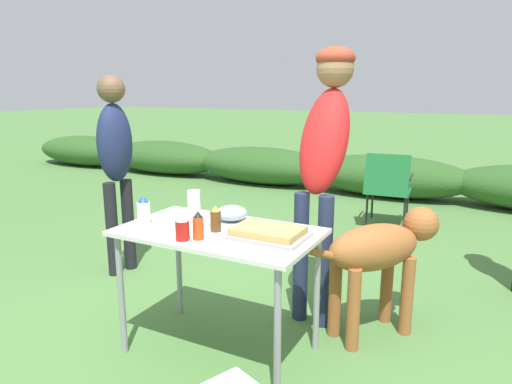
{
  "coord_description": "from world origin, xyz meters",
  "views": [
    {
      "loc": [
        1.3,
        -2.05,
        1.5
      ],
      "look_at": [
        0.05,
        0.36,
        0.89
      ],
      "focal_mm": 32.0,
      "sensor_mm": 36.0,
      "label": 1
    }
  ],
  "objects_px": {
    "food_tray": "(268,233)",
    "paper_cup_stack": "(194,203)",
    "hot_sauce_bottle": "(198,226)",
    "mixing_bowl": "(232,213)",
    "dog": "(381,252)",
    "folding_table": "(219,243)",
    "camp_chair_green_behind_table": "(388,186)",
    "plate_stack": "(193,222)",
    "mayo_bottle": "(144,211)",
    "standing_person_in_dark_puffer": "(325,144)",
    "ketchup_bottle": "(182,228)",
    "standing_person_in_navy_coat": "(116,155)",
    "beer_bottle": "(216,219)"
  },
  "relations": [
    {
      "from": "food_tray",
      "to": "paper_cup_stack",
      "type": "xyz_separation_m",
      "value": [
        -0.61,
        0.19,
        0.05
      ]
    },
    {
      "from": "food_tray",
      "to": "hot_sauce_bottle",
      "type": "relative_size",
      "value": 2.67
    },
    {
      "from": "mixing_bowl",
      "to": "dog",
      "type": "height_order",
      "value": "mixing_bowl"
    },
    {
      "from": "folding_table",
      "to": "camp_chair_green_behind_table",
      "type": "bearing_deg",
      "value": 83.81
    },
    {
      "from": "plate_stack",
      "to": "paper_cup_stack",
      "type": "height_order",
      "value": "paper_cup_stack"
    },
    {
      "from": "hot_sauce_bottle",
      "to": "mayo_bottle",
      "type": "height_order",
      "value": "mayo_bottle"
    },
    {
      "from": "plate_stack",
      "to": "hot_sauce_bottle",
      "type": "xyz_separation_m",
      "value": [
        0.19,
        -0.22,
        0.06
      ]
    },
    {
      "from": "food_tray",
      "to": "standing_person_in_dark_puffer",
      "type": "relative_size",
      "value": 0.23
    },
    {
      "from": "mixing_bowl",
      "to": "camp_chair_green_behind_table",
      "type": "height_order",
      "value": "camp_chair_green_behind_table"
    },
    {
      "from": "standing_person_in_dark_puffer",
      "to": "mixing_bowl",
      "type": "bearing_deg",
      "value": -122.74
    },
    {
      "from": "ketchup_bottle",
      "to": "standing_person_in_navy_coat",
      "type": "xyz_separation_m",
      "value": [
        -1.3,
        0.88,
        0.19
      ]
    },
    {
      "from": "beer_bottle",
      "to": "standing_person_in_navy_coat",
      "type": "bearing_deg",
      "value": 153.94
    },
    {
      "from": "standing_person_in_dark_puffer",
      "to": "camp_chair_green_behind_table",
      "type": "xyz_separation_m",
      "value": [
        -0.03,
        2.27,
        -0.7
      ]
    },
    {
      "from": "mayo_bottle",
      "to": "standing_person_in_dark_puffer",
      "type": "xyz_separation_m",
      "value": [
        0.8,
        0.81,
        0.35
      ]
    },
    {
      "from": "mayo_bottle",
      "to": "folding_table",
      "type": "bearing_deg",
      "value": 12.53
    },
    {
      "from": "standing_person_in_navy_coat",
      "to": "hot_sauce_bottle",
      "type": "bearing_deg",
      "value": -114.39
    },
    {
      "from": "mixing_bowl",
      "to": "standing_person_in_dark_puffer",
      "type": "height_order",
      "value": "standing_person_in_dark_puffer"
    },
    {
      "from": "mayo_bottle",
      "to": "standing_person_in_dark_puffer",
      "type": "bearing_deg",
      "value": 45.29
    },
    {
      "from": "ketchup_bottle",
      "to": "dog",
      "type": "bearing_deg",
      "value": 46.05
    },
    {
      "from": "hot_sauce_bottle",
      "to": "standing_person_in_navy_coat",
      "type": "bearing_deg",
      "value": 148.69
    },
    {
      "from": "food_tray",
      "to": "plate_stack",
      "type": "relative_size",
      "value": 1.59
    },
    {
      "from": "hot_sauce_bottle",
      "to": "camp_chair_green_behind_table",
      "type": "height_order",
      "value": "hot_sauce_bottle"
    },
    {
      "from": "standing_person_in_navy_coat",
      "to": "food_tray",
      "type": "bearing_deg",
      "value": -103.95
    },
    {
      "from": "beer_bottle",
      "to": "dog",
      "type": "height_order",
      "value": "beer_bottle"
    },
    {
      "from": "standing_person_in_navy_coat",
      "to": "camp_chair_green_behind_table",
      "type": "distance_m",
      "value": 2.93
    },
    {
      "from": "paper_cup_stack",
      "to": "dog",
      "type": "distance_m",
      "value": 1.19
    },
    {
      "from": "food_tray",
      "to": "paper_cup_stack",
      "type": "height_order",
      "value": "paper_cup_stack"
    },
    {
      "from": "paper_cup_stack",
      "to": "beer_bottle",
      "type": "bearing_deg",
      "value": -36.67
    },
    {
      "from": "folding_table",
      "to": "beer_bottle",
      "type": "bearing_deg",
      "value": -81.52
    },
    {
      "from": "camp_chair_green_behind_table",
      "to": "standing_person_in_dark_puffer",
      "type": "bearing_deg",
      "value": -94.11
    },
    {
      "from": "camp_chair_green_behind_table",
      "to": "ketchup_bottle",
      "type": "bearing_deg",
      "value": -101.98
    },
    {
      "from": "food_tray",
      "to": "dog",
      "type": "bearing_deg",
      "value": 53.58
    },
    {
      "from": "beer_bottle",
      "to": "camp_chair_green_behind_table",
      "type": "height_order",
      "value": "beer_bottle"
    },
    {
      "from": "plate_stack",
      "to": "beer_bottle",
      "type": "bearing_deg",
      "value": -16.57
    },
    {
      "from": "food_tray",
      "to": "mayo_bottle",
      "type": "xyz_separation_m",
      "value": [
        -0.75,
        -0.11,
        0.05
      ]
    },
    {
      "from": "standing_person_in_dark_puffer",
      "to": "hot_sauce_bottle",
      "type": "bearing_deg",
      "value": -107.69
    },
    {
      "from": "mixing_bowl",
      "to": "camp_chair_green_behind_table",
      "type": "distance_m",
      "value": 2.82
    },
    {
      "from": "food_tray",
      "to": "standing_person_in_dark_puffer",
      "type": "height_order",
      "value": "standing_person_in_dark_puffer"
    },
    {
      "from": "mixing_bowl",
      "to": "standing_person_in_dark_puffer",
      "type": "relative_size",
      "value": 0.11
    },
    {
      "from": "food_tray",
      "to": "mayo_bottle",
      "type": "bearing_deg",
      "value": -171.87
    },
    {
      "from": "mixing_bowl",
      "to": "beer_bottle",
      "type": "height_order",
      "value": "beer_bottle"
    },
    {
      "from": "mixing_bowl",
      "to": "camp_chair_green_behind_table",
      "type": "xyz_separation_m",
      "value": [
        0.35,
        2.78,
        -0.32
      ]
    },
    {
      "from": "dog",
      "to": "paper_cup_stack",
      "type": "bearing_deg",
      "value": -121.53
    },
    {
      "from": "standing_person_in_navy_coat",
      "to": "camp_chair_green_behind_table",
      "type": "height_order",
      "value": "standing_person_in_navy_coat"
    },
    {
      "from": "plate_stack",
      "to": "ketchup_bottle",
      "type": "distance_m",
      "value": 0.3
    },
    {
      "from": "beer_bottle",
      "to": "food_tray",
      "type": "bearing_deg",
      "value": 6.45
    },
    {
      "from": "folding_table",
      "to": "mixing_bowl",
      "type": "bearing_deg",
      "value": 98.9
    },
    {
      "from": "standing_person_in_dark_puffer",
      "to": "ketchup_bottle",
      "type": "bearing_deg",
      "value": -109.97
    },
    {
      "from": "paper_cup_stack",
      "to": "ketchup_bottle",
      "type": "bearing_deg",
      "value": -61.97
    },
    {
      "from": "folding_table",
      "to": "plate_stack",
      "type": "distance_m",
      "value": 0.22
    }
  ]
}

